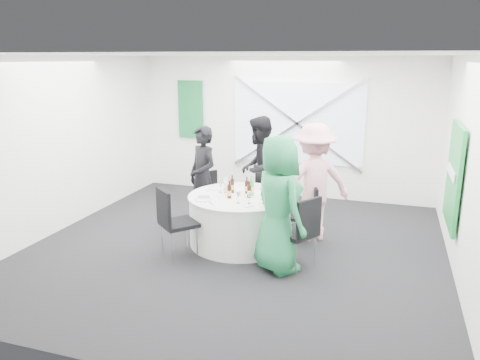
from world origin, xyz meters
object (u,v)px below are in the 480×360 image
(person_man_back, at_px, (259,168))
(chair_front_right, at_px, (301,228))
(chair_back, at_px, (263,195))
(clear_water_bottle, at_px, (226,189))
(banquet_table, at_px, (240,219))
(chair_front_left, at_px, (172,218))
(person_woman_pink, at_px, (314,182))
(green_water_bottle, at_px, (251,188))
(person_woman_green, at_px, (278,204))
(chair_back_right, at_px, (307,210))
(person_man_back_left, at_px, (203,177))
(chair_back_left, at_px, (210,194))

(person_man_back, bearing_deg, chair_front_right, 28.37)
(chair_back, height_order, clear_water_bottle, clear_water_bottle)
(chair_front_right, height_order, person_man_back, person_man_back)
(banquet_table, distance_m, chair_front_left, 1.11)
(person_woman_pink, bearing_deg, green_water_bottle, 1.05)
(banquet_table, bearing_deg, person_woman_green, -42.98)
(chair_front_left, distance_m, person_man_back, 2.16)
(chair_back, xyz_separation_m, chair_back_right, (0.89, -0.71, 0.04))
(banquet_table, bearing_deg, person_man_back_left, 145.33)
(chair_front_right, xyz_separation_m, clear_water_bottle, (-1.25, 0.57, 0.27))
(banquet_table, relative_size, clear_water_bottle, 5.67)
(chair_front_right, distance_m, person_man_back, 2.18)
(chair_back_right, relative_size, chair_front_left, 0.87)
(chair_back_right, xyz_separation_m, chair_front_right, (0.10, -0.97, 0.08))
(person_woman_pink, bearing_deg, person_man_back, -60.56)
(chair_back_left, distance_m, person_woman_green, 2.08)
(chair_front_right, xyz_separation_m, chair_front_left, (-1.78, -0.18, 0.00))
(person_man_back, xyz_separation_m, green_water_bottle, (0.21, -1.15, -0.03))
(chair_back_left, height_order, chair_back_right, chair_back_left)
(banquet_table, xyz_separation_m, clear_water_bottle, (-0.19, -0.07, 0.49))
(banquet_table, height_order, person_man_back, person_man_back)
(banquet_table, height_order, chair_back_right, chair_back_right)
(person_man_back, distance_m, person_woman_pink, 1.26)
(banquet_table, xyz_separation_m, person_man_back_left, (-0.84, 0.58, 0.46))
(chair_front_left, bearing_deg, chair_back_left, -47.34)
(person_man_back_left, xyz_separation_m, person_man_back, (0.79, 0.64, 0.06))
(chair_back, height_order, person_woman_green, person_woman_green)
(chair_back_left, relative_size, person_woman_green, 0.49)
(person_man_back_left, xyz_separation_m, green_water_bottle, (1.00, -0.52, 0.03))
(chair_back_right, bearing_deg, person_man_back_left, -117.03)
(green_water_bottle, bearing_deg, person_man_back, 100.42)
(person_woman_pink, distance_m, green_water_bottle, 0.97)
(person_man_back_left, xyz_separation_m, person_woman_pink, (1.85, -0.04, 0.07))
(chair_back_right, distance_m, chair_front_right, 0.98)
(chair_back, relative_size, chair_back_left, 0.91)
(green_water_bottle, bearing_deg, chair_front_right, -38.03)
(chair_back_right, distance_m, chair_front_left, 2.04)
(banquet_table, bearing_deg, chair_back_right, 19.23)
(chair_back_right, bearing_deg, clear_water_bottle, -90.04)
(chair_front_left, bearing_deg, person_woman_pink, -100.59)
(chair_front_left, xyz_separation_m, green_water_bottle, (0.88, 0.88, 0.27))
(person_woman_pink, distance_m, clear_water_bottle, 1.35)
(chair_front_right, height_order, clear_water_bottle, clear_water_bottle)
(chair_back_left, relative_size, chair_front_right, 0.89)
(green_water_bottle, bearing_deg, chair_back_right, 18.67)
(chair_front_right, height_order, person_woman_green, person_woman_green)
(chair_front_left, xyz_separation_m, person_woman_green, (1.48, 0.11, 0.31))
(chair_back_left, height_order, clear_water_bottle, clear_water_bottle)
(chair_front_left, bearing_deg, person_woman_green, -134.25)
(chair_front_left, relative_size, person_woman_green, 0.56)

